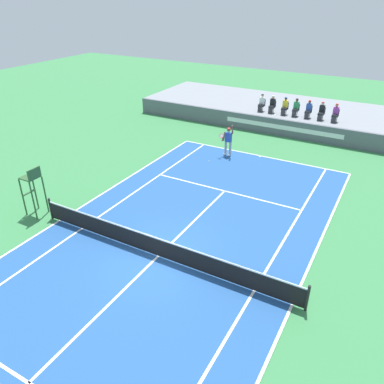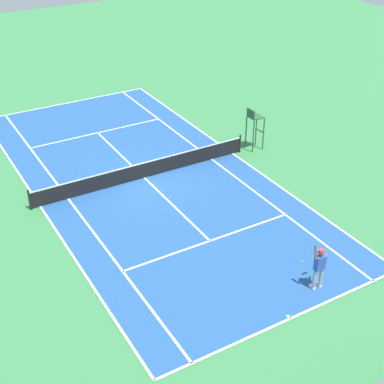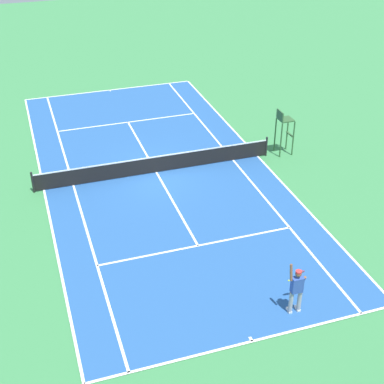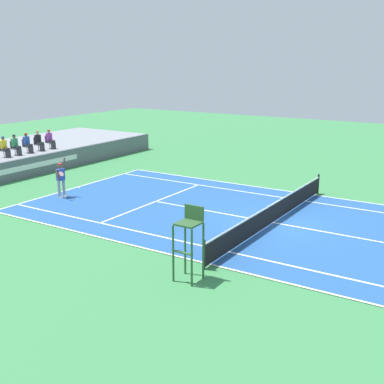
{
  "view_description": "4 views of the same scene",
  "coord_description": "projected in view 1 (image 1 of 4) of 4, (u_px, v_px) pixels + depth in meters",
  "views": [
    {
      "loc": [
        7.19,
        -10.09,
        9.6
      ],
      "look_at": [
        -0.58,
        3.87,
        1.0
      ],
      "focal_mm": 35.71,
      "sensor_mm": 36.0,
      "label": 1
    },
    {
      "loc": [
        10.57,
        22.96,
        14.24
      ],
      "look_at": [
        -0.58,
        3.87,
        1.0
      ],
      "focal_mm": 52.36,
      "sensor_mm": 36.0,
      "label": 2
    },
    {
      "loc": [
        6.02,
        23.86,
        13.74
      ],
      "look_at": [
        -0.58,
        3.87,
        1.0
      ],
      "focal_mm": 52.94,
      "sensor_mm": 36.0,
      "label": 3
    },
    {
      "loc": [
        -19.51,
        -8.08,
        6.9
      ],
      "look_at": [
        -0.58,
        3.87,
        1.0
      ],
      "focal_mm": 46.6,
      "sensor_mm": 36.0,
      "label": 4
    }
  ],
  "objects": [
    {
      "name": "spectator_seated_1",
      "position": [
        272.0,
        105.0,
        28.53
      ],
      "size": [
        0.44,
        0.6,
        1.26
      ],
      "color": "#474C56",
      "rests_on": "bleacher_platform"
    },
    {
      "name": "tennis_player",
      "position": [
        228.0,
        141.0,
        24.24
      ],
      "size": [
        0.77,
        0.62,
        2.08
      ],
      "color": "#9E9EA3",
      "rests_on": "ground"
    },
    {
      "name": "net",
      "position": [
        157.0,
        246.0,
        15.15
      ],
      "size": [
        11.98,
        0.1,
        1.07
      ],
      "color": "black",
      "rests_on": "ground"
    },
    {
      "name": "barrier_wall",
      "position": [
        282.0,
        128.0,
        27.62
      ],
      "size": [
        24.59,
        0.25,
        1.22
      ],
      "color": "#565B66",
      "rests_on": "ground"
    },
    {
      "name": "umpire_chair",
      "position": [
        33.0,
        185.0,
        17.59
      ],
      "size": [
        0.77,
        0.77,
        2.44
      ],
      "color": "#2D562D",
      "rests_on": "ground"
    },
    {
      "name": "bleacher_platform",
      "position": [
        297.0,
        114.0,
        30.56
      ],
      "size": [
        24.59,
        7.39,
        1.22
      ],
      "primitive_type": "cube",
      "color": "gray",
      "rests_on": "ground"
    },
    {
      "name": "spectator_seated_6",
      "position": [
        335.0,
        113.0,
        26.57
      ],
      "size": [
        0.44,
        0.6,
        1.26
      ],
      "color": "#474C56",
      "rests_on": "bleacher_platform"
    },
    {
      "name": "spectator_seated_5",
      "position": [
        321.0,
        111.0,
        26.98
      ],
      "size": [
        0.44,
        0.6,
        1.26
      ],
      "color": "#474C56",
      "rests_on": "bleacher_platform"
    },
    {
      "name": "spectator_seated_3",
      "position": [
        296.0,
        108.0,
        27.77
      ],
      "size": [
        0.44,
        0.6,
        1.26
      ],
      "color": "#474C56",
      "rests_on": "bleacher_platform"
    },
    {
      "name": "court",
      "position": [
        158.0,
        257.0,
        15.39
      ],
      "size": [
        11.08,
        23.88,
        0.03
      ],
      "color": "#235193",
      "rests_on": "ground"
    },
    {
      "name": "spectator_seated_0",
      "position": [
        262.0,
        103.0,
        28.89
      ],
      "size": [
        0.44,
        0.6,
        1.26
      ],
      "color": "#474C56",
      "rests_on": "bleacher_platform"
    },
    {
      "name": "spectator_seated_4",
      "position": [
        308.0,
        110.0,
        27.37
      ],
      "size": [
        0.44,
        0.6,
        1.26
      ],
      "color": "#474C56",
      "rests_on": "bleacher_platform"
    },
    {
      "name": "spectator_seated_2",
      "position": [
        285.0,
        106.0,
        28.12
      ],
      "size": [
        0.44,
        0.6,
        1.26
      ],
      "color": "#474C56",
      "rests_on": "bleacher_platform"
    },
    {
      "name": "tennis_ball",
      "position": [
        209.0,
        161.0,
        23.78
      ],
      "size": [
        0.07,
        0.07,
        0.07
      ],
      "primitive_type": "sphere",
      "color": "#D1E533",
      "rests_on": "ground"
    },
    {
      "name": "ground_plane",
      "position": [
        158.0,
        257.0,
        15.39
      ],
      "size": [
        80.0,
        80.0,
        0.0
      ],
      "primitive_type": "plane",
      "color": "#387F47"
    }
  ]
}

